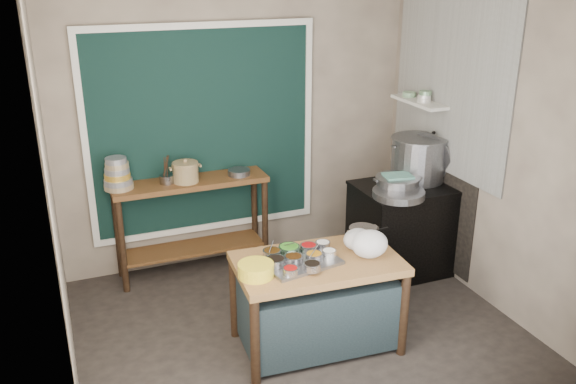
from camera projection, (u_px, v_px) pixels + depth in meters
name	position (u px, v px, depth m)	size (l,w,h in m)	color
floor	(296.00, 327.00, 5.11)	(3.50, 3.00, 0.02)	#302924
back_wall	(237.00, 122.00, 5.92)	(3.50, 0.02, 2.80)	gray
left_wall	(50.00, 199.00, 4.00)	(0.02, 3.00, 2.80)	gray
right_wall	(486.00, 143.00, 5.23)	(0.02, 3.00, 2.80)	gray
curtain_panel	(203.00, 131.00, 5.79)	(2.10, 0.02, 1.90)	black
curtain_frame	(204.00, 132.00, 5.78)	(2.22, 0.03, 2.02)	beige
tile_panel	(450.00, 80.00, 5.54)	(0.02, 1.70, 1.70)	#B2B2AA
soot_patch	(433.00, 195.00, 6.03)	(0.01, 1.30, 1.30)	black
wall_shelf	(419.00, 102.00, 5.85)	(0.22, 0.70, 0.03)	beige
prep_table	(317.00, 303.00, 4.73)	(1.25, 0.72, 0.75)	brown
back_counter	(193.00, 226.00, 5.86)	(1.45, 0.40, 0.95)	brown
stove_block	(403.00, 230.00, 5.91)	(0.90, 0.68, 0.85)	black
stove_top	(406.00, 187.00, 5.75)	(0.92, 0.69, 0.03)	black
condiment_tray	(300.00, 261.00, 4.55)	(0.55, 0.39, 0.02)	gray
condiment_bowls	(297.00, 256.00, 4.55)	(0.58, 0.45, 0.07)	gray
yellow_basin	(256.00, 270.00, 4.35)	(0.26, 0.26, 0.10)	yellow
saucepan	(363.00, 235.00, 4.88)	(0.23, 0.23, 0.12)	gray
plastic_bag_a	(370.00, 244.00, 4.61)	(0.29, 0.24, 0.21)	white
plastic_bag_b	(358.00, 239.00, 4.74)	(0.23, 0.19, 0.17)	white
bowl_stack	(118.00, 175.00, 5.43)	(0.26, 0.26, 0.30)	tan
utensil_cup	(167.00, 179.00, 5.59)	(0.13, 0.13, 0.08)	gray
ceramic_crock	(186.00, 173.00, 5.61)	(0.25, 0.25, 0.17)	olive
wide_bowl	(239.00, 172.00, 5.82)	(0.21, 0.21, 0.05)	gray
stock_pot	(418.00, 159.00, 5.83)	(0.55, 0.55, 0.43)	gray
pot_lid	(430.00, 156.00, 5.85)	(0.48, 0.48, 0.02)	gray
steamer	(397.00, 184.00, 5.60)	(0.42, 0.42, 0.14)	gray
green_cloth	(398.00, 176.00, 5.57)	(0.25, 0.19, 0.02)	#5E9C86
shallow_pan	(399.00, 194.00, 5.46)	(0.47, 0.47, 0.06)	gray
shelf_bowl_stack	(425.00, 97.00, 5.76)	(0.13, 0.13, 0.11)	silver
shelf_bowl_green	(409.00, 94.00, 6.00)	(0.13, 0.13, 0.05)	gray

